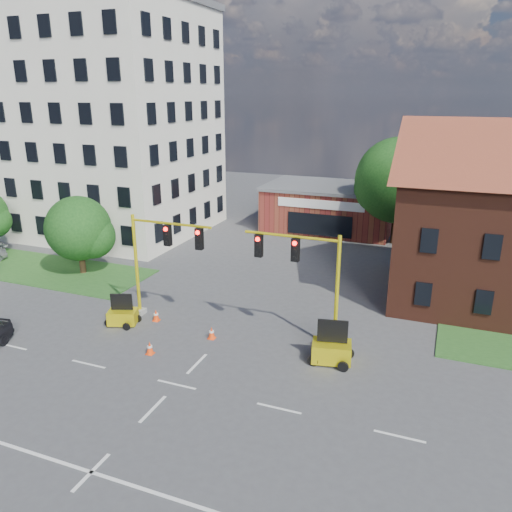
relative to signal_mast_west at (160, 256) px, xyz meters
name	(u,v)px	position (x,y,z in m)	size (l,w,h in m)	color
ground	(177,385)	(4.36, -6.00, -3.92)	(120.00, 120.00, 0.00)	#444447
grass_verge_nw	(17,265)	(-15.64, 4.00, -3.88)	(22.00, 6.00, 0.08)	#265520
lane_markings	(139,423)	(4.36, -9.00, -3.91)	(60.00, 36.00, 0.01)	white
office_block	(102,121)	(-15.64, 15.91, 6.39)	(18.40, 15.40, 20.60)	silver
brick_shop	(330,207)	(4.36, 23.99, -1.76)	(12.40, 8.40, 4.30)	maroon
tree_large	(402,183)	(11.23, 21.08, 1.46)	(7.76, 7.39, 9.31)	#382514
tree_nw_front	(82,230)	(-9.41, 4.58, -0.60)	(4.94, 4.70, 5.82)	#382514
signal_mast_west	(160,256)	(0.00, 0.00, 0.00)	(5.30, 0.60, 6.20)	#999994
signal_mast_east	(306,275)	(8.71, 0.00, 0.00)	(5.30, 0.60, 6.20)	#999994
trailer_west	(123,315)	(-1.71, -1.61, -3.35)	(1.87, 1.55, 1.82)	yellow
trailer_east	(332,350)	(10.53, -1.38, -3.24)	(2.14, 1.64, 2.18)	yellow
cone_a	(150,348)	(1.64, -4.00, -3.58)	(0.40, 0.40, 0.70)	#FF410D
cone_b	(156,315)	(-0.19, -0.49, -3.58)	(0.40, 0.40, 0.70)	#FF410D
cone_c	(212,333)	(3.85, -1.31, -3.58)	(0.40, 0.40, 0.70)	#FF410D
cone_d	(318,341)	(9.49, -0.09, -3.58)	(0.40, 0.40, 0.70)	#FF410D
pickup_white	(477,288)	(17.47, 9.97, -3.13)	(2.61, 5.65, 1.57)	silver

